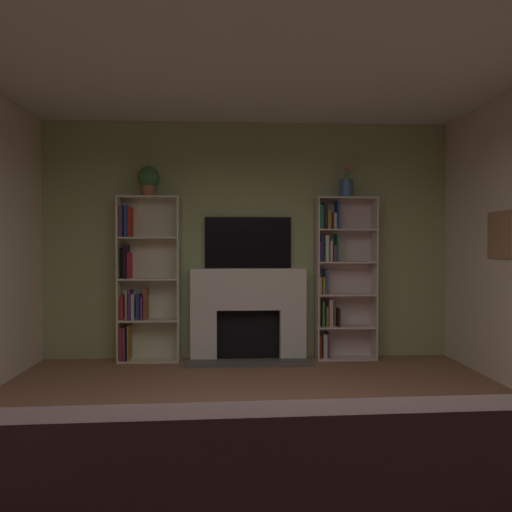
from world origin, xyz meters
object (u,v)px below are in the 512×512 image
object	(u,v)px
tv	(248,242)
potted_plant	(149,179)
fireplace	(248,311)
vase_with_flowers	(346,187)
coffee_table	(296,461)
bookshelf_right	(338,276)
bookshelf_left	(142,282)

from	to	relation	value
tv	potted_plant	distance (m)	1.40
fireplace	vase_with_flowers	size ratio (longest dim) A/B	3.77
potted_plant	coffee_table	bearing A→B (deg)	-70.95
fireplace	vase_with_flowers	world-z (taller)	vase_with_flowers
bookshelf_right	coffee_table	size ratio (longest dim) A/B	2.26
fireplace	coffee_table	size ratio (longest dim) A/B	1.71
bookshelf_right	tv	bearing A→B (deg)	176.17
tv	vase_with_flowers	distance (m)	1.37
fireplace	bookshelf_right	bearing A→B (deg)	0.78
tv	vase_with_flowers	world-z (taller)	vase_with_flowers
bookshelf_right	vase_with_flowers	world-z (taller)	vase_with_flowers
bookshelf_left	coffee_table	bearing A→B (deg)	-70.02
potted_plant	coffee_table	distance (m)	4.30
potted_plant	vase_with_flowers	distance (m)	2.37
tv	coffee_table	xyz separation A→B (m)	(0.09, -3.81, -1.05)
potted_plant	tv	bearing A→B (deg)	5.78
potted_plant	bookshelf_left	bearing A→B (deg)	148.74
bookshelf_right	vase_with_flowers	xyz separation A→B (m)	(0.09, -0.05, 1.08)
fireplace	coffee_table	distance (m)	3.73
tv	fireplace	bearing A→B (deg)	-90.00
potted_plant	vase_with_flowers	bearing A→B (deg)	0.01
bookshelf_right	vase_with_flowers	distance (m)	1.08
vase_with_flowers	bookshelf_left	bearing A→B (deg)	178.79
tv	bookshelf_right	world-z (taller)	bookshelf_right
bookshelf_right	bookshelf_left	bearing A→B (deg)	179.86
fireplace	tv	size ratio (longest dim) A/B	1.41
tv	bookshelf_right	size ratio (longest dim) A/B	0.53
vase_with_flowers	coffee_table	bearing A→B (deg)	-106.54
coffee_table	bookshelf_right	bearing A→B (deg)	74.90
potted_plant	vase_with_flowers	xyz separation A→B (m)	(2.37, 0.00, -0.08)
fireplace	bookshelf_right	world-z (taller)	bookshelf_right
tv	vase_with_flowers	xyz separation A→B (m)	(1.19, -0.12, 0.67)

